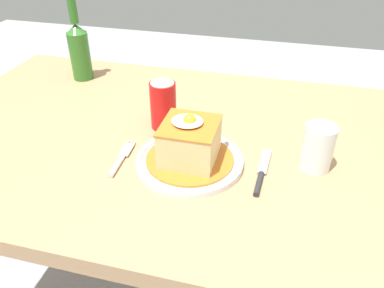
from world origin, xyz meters
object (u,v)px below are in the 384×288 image
knife (260,177)px  beer_bottle_green_far (79,49)px  fork (120,160)px  main_plate (190,160)px  soda_can (163,105)px  drinking_glass (317,150)px

knife → beer_bottle_green_far: beer_bottle_green_far is taller
beer_bottle_green_far → fork: bearing=-53.1°
main_plate → fork: main_plate is taller
main_plate → soda_can: soda_can is taller
soda_can → drinking_glass: (0.38, -0.09, -0.02)m
beer_bottle_green_far → drinking_glass: beer_bottle_green_far is taller
main_plate → knife: main_plate is taller
fork → knife: 0.31m
beer_bottle_green_far → drinking_glass: size_ratio=2.53×
fork → beer_bottle_green_far: 0.52m
main_plate → drinking_glass: drinking_glass is taller
knife → beer_bottle_green_far: 0.74m
main_plate → beer_bottle_green_far: 0.60m
main_plate → soda_can: bearing=127.0°
main_plate → beer_bottle_green_far: size_ratio=0.91×
soda_can → drinking_glass: 0.39m
main_plate → drinking_glass: 0.28m
fork → drinking_glass: (0.42, 0.09, 0.04)m
fork → soda_can: (0.05, 0.18, 0.06)m
main_plate → fork: (-0.15, -0.04, -0.00)m
drinking_glass → soda_can: bearing=167.2°
main_plate → fork: size_ratio=1.71×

